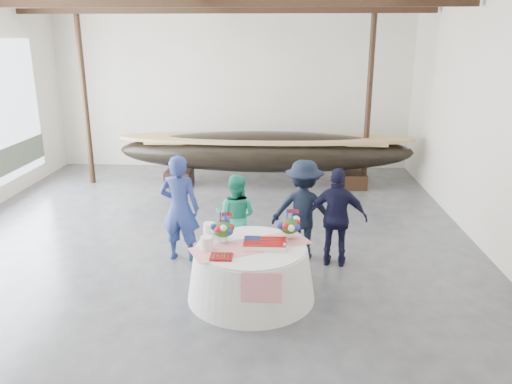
{
  "coord_description": "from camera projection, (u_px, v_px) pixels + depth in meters",
  "views": [
    {
      "loc": [
        1.38,
        -8.23,
        3.63
      ],
      "look_at": [
        0.99,
        -0.31,
        1.16
      ],
      "focal_mm": 35.0,
      "sensor_mm": 36.0,
      "label": 1
    }
  ],
  "objects": [
    {
      "name": "floor",
      "position": [
        202.0,
        248.0,
        9.0
      ],
      "size": [
        10.0,
        12.0,
        0.01
      ],
      "primitive_type": "cube",
      "color": "#3D3D42",
      "rests_on": "ground"
    },
    {
      "name": "wall_back",
      "position": [
        232.0,
        89.0,
        14.05
      ],
      "size": [
        10.0,
        0.02,
        4.5
      ],
      "primitive_type": "cube",
      "color": "silver",
      "rests_on": "ground"
    },
    {
      "name": "wall_front",
      "position": [
        14.0,
        313.0,
        2.61
      ],
      "size": [
        10.0,
        0.02,
        4.5
      ],
      "primitive_type": "cube",
      "color": "silver",
      "rests_on": "ground"
    },
    {
      "name": "wall_right",
      "position": [
        504.0,
        126.0,
        8.09
      ],
      "size": [
        0.02,
        12.0,
        4.5
      ],
      "primitive_type": "cube",
      "color": "silver",
      "rests_on": "ground"
    },
    {
      "name": "pavilion_structure",
      "position": [
        201.0,
        15.0,
        8.5
      ],
      "size": [
        9.8,
        11.76,
        4.5
      ],
      "color": "black",
      "rests_on": "ground"
    },
    {
      "name": "longboat_display",
      "position": [
        265.0,
        151.0,
        12.55
      ],
      "size": [
        7.39,
        1.48,
        1.39
      ],
      "color": "black",
      "rests_on": "ground"
    },
    {
      "name": "banquet_table",
      "position": [
        251.0,
        271.0,
        7.2
      ],
      "size": [
        1.85,
        1.85,
        0.79
      ],
      "color": "silver",
      "rests_on": "ground"
    },
    {
      "name": "tabletop_items",
      "position": [
        251.0,
        233.0,
        7.17
      ],
      "size": [
        1.77,
        1.26,
        0.4
      ],
      "color": "red",
      "rests_on": "banquet_table"
    },
    {
      "name": "guest_woman_blue",
      "position": [
        180.0,
        208.0,
        8.3
      ],
      "size": [
        0.71,
        0.5,
        1.82
      ],
      "primitive_type": "imported",
      "rotation": [
        0.0,
        0.0,
        3.03
      ],
      "color": "navy",
      "rests_on": "ground"
    },
    {
      "name": "guest_woman_teal",
      "position": [
        236.0,
        217.0,
        8.41
      ],
      "size": [
        0.82,
        0.7,
        1.48
      ],
      "primitive_type": "imported",
      "rotation": [
        0.0,
        0.0,
        2.93
      ],
      "color": "#1E9B74",
      "rests_on": "ground"
    },
    {
      "name": "guest_man_left",
      "position": [
        304.0,
        210.0,
        8.38
      ],
      "size": [
        1.2,
        0.82,
        1.71
      ],
      "primitive_type": "imported",
      "rotation": [
        0.0,
        0.0,
        2.97
      ],
      "color": "black",
      "rests_on": "ground"
    },
    {
      "name": "guest_man_right",
      "position": [
        337.0,
        218.0,
        8.11
      ],
      "size": [
        1.02,
        0.55,
        1.65
      ],
      "primitive_type": "imported",
      "rotation": [
        0.0,
        0.0,
        2.98
      ],
      "color": "black",
      "rests_on": "ground"
    }
  ]
}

